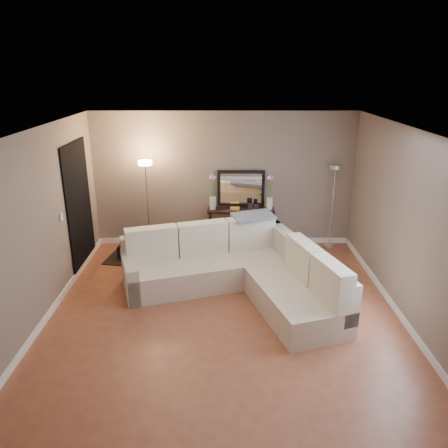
{
  "coord_description": "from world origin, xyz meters",
  "views": [
    {
      "loc": [
        -0.02,
        -5.44,
        3.34
      ],
      "look_at": [
        0.0,
        0.8,
        1.1
      ],
      "focal_mm": 35.0,
      "sensor_mm": 36.0,
      "label": 1
    }
  ],
  "objects_px": {
    "sectional_sofa": "(239,270)",
    "console_table": "(237,226)",
    "floor_lamp_unlit": "(334,190)",
    "floor_lamp_lit": "(147,189)"
  },
  "relations": [
    {
      "from": "sectional_sofa",
      "to": "console_table",
      "type": "xyz_separation_m",
      "value": [
        0.02,
        1.76,
        0.09
      ]
    },
    {
      "from": "sectional_sofa",
      "to": "floor_lamp_unlit",
      "type": "relative_size",
      "value": 2.07
    },
    {
      "from": "console_table",
      "to": "floor_lamp_unlit",
      "type": "distance_m",
      "value": 1.97
    },
    {
      "from": "floor_lamp_lit",
      "to": "floor_lamp_unlit",
      "type": "distance_m",
      "value": 3.5
    },
    {
      "from": "sectional_sofa",
      "to": "console_table",
      "type": "height_order",
      "value": "sectional_sofa"
    },
    {
      "from": "floor_lamp_lit",
      "to": "sectional_sofa",
      "type": "bearing_deg",
      "value": -43.93
    },
    {
      "from": "console_table",
      "to": "floor_lamp_unlit",
      "type": "xyz_separation_m",
      "value": [
        1.83,
        0.01,
        0.72
      ]
    },
    {
      "from": "sectional_sofa",
      "to": "floor_lamp_lit",
      "type": "bearing_deg",
      "value": 136.07
    },
    {
      "from": "sectional_sofa",
      "to": "console_table",
      "type": "relative_size",
      "value": 2.65
    },
    {
      "from": "sectional_sofa",
      "to": "floor_lamp_lit",
      "type": "relative_size",
      "value": 1.93
    }
  ]
}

